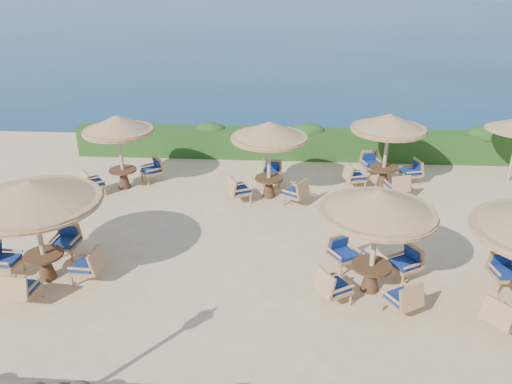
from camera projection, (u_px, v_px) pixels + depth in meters
The scene contains 8 objects.
ground at pixel (296, 245), 14.09m from camera, with size 120.00×120.00×0.00m, color #D6B688.
sea at pixel (294, 20), 77.89m from camera, with size 160.00×160.00×0.00m, color #0B294A.
hedge at pixel (296, 144), 20.41m from camera, with size 18.00×0.90×1.20m, color #193D13.
cafe_set_0 at pixel (35, 210), 11.80m from camera, with size 3.23×3.23×2.65m.
cafe_set_1 at pixel (376, 224), 11.39m from camera, with size 2.75×2.75×2.65m.
cafe_set_3 at pixel (119, 136), 17.02m from camera, with size 2.62×2.41×2.65m.
cafe_set_4 at pixel (269, 145), 16.35m from camera, with size 2.77×2.69×2.65m.
cafe_set_5 at pixel (387, 139), 17.27m from camera, with size 2.89×2.89×2.65m.
Camera 1 is at (-0.30, -12.31, 7.10)m, focal length 35.00 mm.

